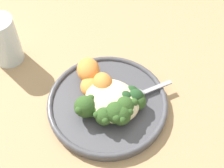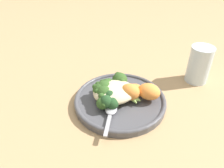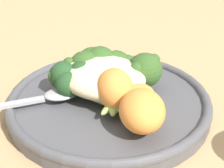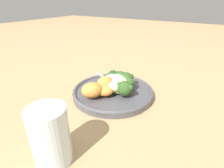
# 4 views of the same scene
# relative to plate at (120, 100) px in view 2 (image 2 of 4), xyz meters

# --- Properties ---
(ground_plane) EXTENTS (4.00, 4.00, 0.00)m
(ground_plane) POSITION_rel_plate_xyz_m (0.01, -0.01, -0.01)
(ground_plane) COLOR tan
(plate) EXTENTS (0.25, 0.25, 0.02)m
(plate) POSITION_rel_plate_xyz_m (0.00, 0.00, 0.00)
(plate) COLOR #4C4C51
(plate) RESTS_ON ground_plane
(quinoa_mound) EXTENTS (0.11, 0.10, 0.04)m
(quinoa_mound) POSITION_rel_plate_xyz_m (-0.02, 0.00, 0.03)
(quinoa_mound) COLOR beige
(quinoa_mound) RESTS_ON plate
(broccoli_stalk_0) EXTENTS (0.04, 0.10, 0.04)m
(broccoli_stalk_0) POSITION_rel_plate_xyz_m (0.02, 0.04, 0.03)
(broccoli_stalk_0) COLOR #8EB25B
(broccoli_stalk_0) RESTS_ON plate
(broccoli_stalk_1) EXTENTS (0.05, 0.11, 0.03)m
(broccoli_stalk_1) POSITION_rel_plate_xyz_m (0.01, 0.03, 0.03)
(broccoli_stalk_1) COLOR #8EB25B
(broccoli_stalk_1) RESTS_ON plate
(broccoli_stalk_2) EXTENTS (0.09, 0.10, 0.04)m
(broccoli_stalk_2) POSITION_rel_plate_xyz_m (-0.01, 0.03, 0.03)
(broccoli_stalk_2) COLOR #8EB25B
(broccoli_stalk_2) RESTS_ON plate
(broccoli_stalk_3) EXTENTS (0.11, 0.08, 0.04)m
(broccoli_stalk_3) POSITION_rel_plate_xyz_m (-0.03, 0.02, 0.03)
(broccoli_stalk_3) COLOR #8EB25B
(broccoli_stalk_3) RESTS_ON plate
(broccoli_stalk_4) EXTENTS (0.11, 0.07, 0.04)m
(broccoli_stalk_4) POSITION_rel_plate_xyz_m (-0.03, 0.01, 0.03)
(broccoli_stalk_4) COLOR #8EB25B
(broccoli_stalk_4) RESTS_ON plate
(broccoli_stalk_5) EXTENTS (0.10, 0.05, 0.04)m
(broccoli_stalk_5) POSITION_rel_plate_xyz_m (-0.04, 0.00, 0.03)
(broccoli_stalk_5) COLOR #8EB25B
(broccoli_stalk_5) RESTS_ON plate
(broccoli_stalk_6) EXTENTS (0.12, 0.04, 0.03)m
(broccoli_stalk_6) POSITION_rel_plate_xyz_m (-0.04, -0.02, 0.02)
(broccoli_stalk_6) COLOR #8EB25B
(broccoli_stalk_6) RESTS_ON plate
(sweet_potato_chunk_0) EXTENTS (0.08, 0.08, 0.04)m
(sweet_potato_chunk_0) POSITION_rel_plate_xyz_m (0.07, -0.02, 0.03)
(sweet_potato_chunk_0) COLOR orange
(sweet_potato_chunk_0) RESTS_ON plate
(sweet_potato_chunk_1) EXTENTS (0.06, 0.06, 0.03)m
(sweet_potato_chunk_1) POSITION_rel_plate_xyz_m (0.04, -0.00, 0.02)
(sweet_potato_chunk_1) COLOR orange
(sweet_potato_chunk_1) RESTS_ON plate
(sweet_potato_chunk_2) EXTENTS (0.07, 0.06, 0.05)m
(sweet_potato_chunk_2) POSITION_rel_plate_xyz_m (0.02, -0.01, 0.03)
(sweet_potato_chunk_2) COLOR orange
(sweet_potato_chunk_2) RESTS_ON plate
(kale_tuft) EXTENTS (0.06, 0.06, 0.04)m
(kale_tuft) POSITION_rel_plate_xyz_m (-0.04, -0.02, 0.03)
(kale_tuft) COLOR #234723
(kale_tuft) RESTS_ON plate
(spoon) EXTENTS (0.06, 0.10, 0.01)m
(spoon) POSITION_rel_plate_xyz_m (-0.04, -0.05, 0.01)
(spoon) COLOR #A3A3A8
(spoon) RESTS_ON plate
(water_glass) EXTENTS (0.07, 0.07, 0.11)m
(water_glass) POSITION_rel_plate_xyz_m (0.26, 0.03, 0.05)
(water_glass) COLOR silver
(water_glass) RESTS_ON ground_plane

